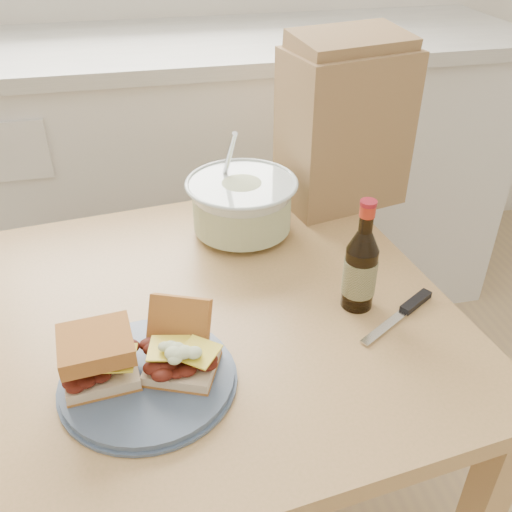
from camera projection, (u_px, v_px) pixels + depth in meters
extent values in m
cube|color=white|center=(143.00, 190.00, 1.94)|extent=(2.40, 0.60, 0.90)
cube|color=beige|center=(125.00, 48.00, 1.68)|extent=(2.50, 0.64, 0.04)
cube|color=tan|center=(218.00, 315.00, 1.05)|extent=(0.92, 0.92, 0.04)
cube|color=tan|center=(42.00, 362.00, 1.43)|extent=(0.06, 0.06, 0.65)
cube|color=tan|center=(311.00, 303.00, 1.63)|extent=(0.06, 0.06, 0.65)
cylinder|color=#485974|center=(148.00, 379.00, 0.88)|extent=(0.27, 0.27, 0.02)
cube|color=beige|center=(101.00, 371.00, 0.87)|extent=(0.12, 0.11, 0.02)
cube|color=yellow|center=(98.00, 355.00, 0.85)|extent=(0.07, 0.07, 0.00)
cube|color=#B66F30|center=(96.00, 344.00, 0.84)|extent=(0.12, 0.11, 0.03)
cube|color=beige|center=(182.00, 365.00, 0.88)|extent=(0.13, 0.13, 0.02)
cube|color=yellow|center=(181.00, 349.00, 0.86)|extent=(0.08, 0.08, 0.00)
cube|color=#B66F30|center=(179.00, 324.00, 0.91)|extent=(0.12, 0.10, 0.09)
cone|color=silver|center=(242.00, 208.00, 1.22)|extent=(0.23, 0.23, 0.12)
cylinder|color=beige|center=(242.00, 210.00, 1.23)|extent=(0.21, 0.21, 0.08)
torus|color=silver|center=(242.00, 183.00, 1.19)|extent=(0.24, 0.24, 0.01)
cylinder|color=silver|center=(228.00, 160.00, 1.19)|extent=(0.03, 0.10, 0.16)
cylinder|color=black|center=(359.00, 278.00, 1.01)|extent=(0.06, 0.06, 0.12)
cone|color=black|center=(364.00, 241.00, 0.97)|extent=(0.06, 0.06, 0.04)
cylinder|color=black|center=(367.00, 218.00, 0.95)|extent=(0.02, 0.02, 0.05)
cylinder|color=#B52A18|center=(368.00, 211.00, 0.94)|extent=(0.03, 0.03, 0.02)
cylinder|color=maroon|center=(369.00, 203.00, 0.93)|extent=(0.03, 0.03, 0.01)
cylinder|color=#30371B|center=(360.00, 276.00, 1.01)|extent=(0.06, 0.06, 0.07)
cube|color=silver|center=(387.00, 325.00, 0.99)|extent=(0.12, 0.09, 0.00)
cube|color=black|center=(416.00, 302.00, 1.04)|extent=(0.08, 0.06, 0.01)
cube|color=#926C47|center=(344.00, 129.00, 1.29)|extent=(0.30, 0.23, 0.35)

